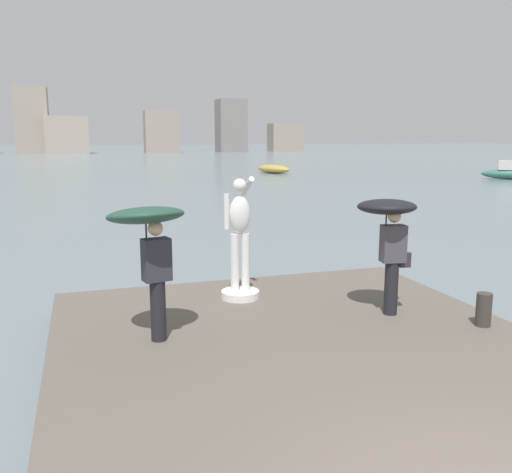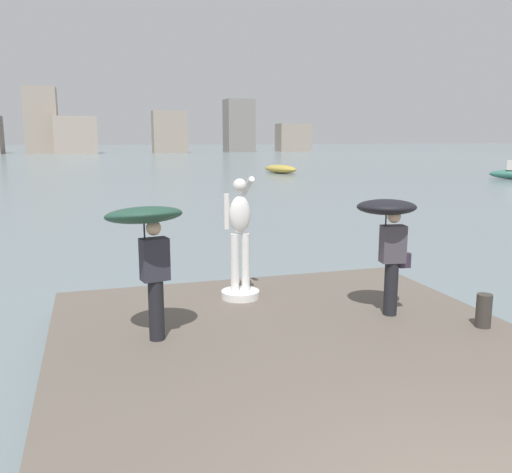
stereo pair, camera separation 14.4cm
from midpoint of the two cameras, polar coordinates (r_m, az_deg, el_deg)
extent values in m
plane|color=slate|center=(42.84, -13.26, 5.78)|extent=(400.00, 400.00, 0.00)
cube|color=#60564C|center=(6.50, 11.23, -17.91)|extent=(6.89, 10.76, 0.40)
cylinder|color=white|center=(9.84, -1.24, -6.09)|extent=(0.69, 0.69, 0.13)
cylinder|color=white|center=(9.66, -1.82, -2.78)|extent=(0.15, 0.15, 1.05)
cylinder|color=white|center=(9.72, -0.68, -2.70)|extent=(0.15, 0.15, 1.05)
ellipsoid|color=white|center=(9.53, -1.27, 2.31)|extent=(0.38, 0.26, 0.67)
sphere|color=white|center=(9.47, -1.28, 5.40)|extent=(0.24, 0.24, 0.24)
cylinder|color=white|center=(9.46, -2.67, 2.65)|extent=(0.10, 0.10, 0.62)
cylinder|color=white|center=(9.79, -0.47, 5.31)|extent=(0.10, 0.59, 0.40)
cylinder|color=black|center=(7.89, -9.93, -7.63)|extent=(0.22, 0.22, 0.88)
cube|color=#2D2D38|center=(7.69, -10.10, -2.38)|extent=(0.42, 0.31, 0.60)
sphere|color=beige|center=(7.61, -10.21, 0.89)|extent=(0.21, 0.21, 0.21)
cylinder|color=#262626|center=(7.63, -11.13, -0.14)|extent=(0.02, 0.02, 0.52)
ellipsoid|color=#234738|center=(7.58, -11.21, 2.23)|extent=(1.27, 1.28, 0.38)
cylinder|color=black|center=(9.11, 14.45, -5.33)|extent=(0.22, 0.22, 0.88)
cube|color=#47424C|center=(8.94, 14.67, -0.77)|extent=(0.41, 0.30, 0.60)
sphere|color=beige|center=(8.87, 14.80, 2.06)|extent=(0.21, 0.21, 0.21)
cylinder|color=#262626|center=(8.89, 13.94, 1.11)|extent=(0.02, 0.02, 0.48)
ellipsoid|color=black|center=(8.84, 14.03, 3.04)|extent=(1.07, 1.07, 0.27)
cube|color=#332838|center=(9.11, 15.82, -2.43)|extent=(0.19, 0.13, 0.24)
cylinder|color=#38332D|center=(9.04, 23.28, -7.19)|extent=(0.23, 0.23, 0.52)
ellipsoid|color=#B2993D|center=(49.97, 2.67, 7.11)|extent=(2.86, 4.16, 0.78)
cube|color=gray|center=(119.06, -21.63, 11.29)|extent=(6.17, 6.58, 13.09)
cube|color=#A89989|center=(116.19, -18.38, 10.10)|extent=(8.13, 7.71, 7.32)
cube|color=gray|center=(117.98, -9.07, 10.82)|extent=(7.08, 4.44, 8.71)
cube|color=gray|center=(123.10, -1.78, 11.57)|extent=(6.08, 5.86, 11.48)
cube|color=gray|center=(128.91, 3.97, 10.36)|extent=(7.50, 4.69, 6.34)
camera|label=1|loc=(0.07, -89.56, 0.08)|focal=37.99mm
camera|label=2|loc=(0.07, 90.44, -0.08)|focal=37.99mm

